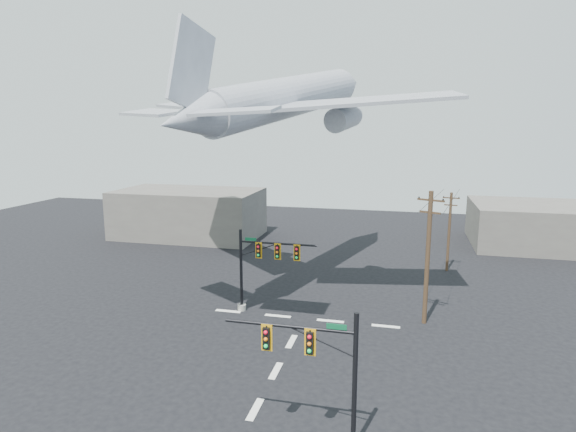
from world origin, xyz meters
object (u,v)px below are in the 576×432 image
(signal_mast_near, at_px, (326,375))
(utility_pole_a, at_px, (428,256))
(signal_mast_far, at_px, (259,267))
(airliner, at_px, (288,99))
(utility_pole_b, at_px, (449,230))

(signal_mast_near, relative_size, utility_pole_a, 0.66)
(signal_mast_near, bearing_deg, utility_pole_a, 72.45)
(signal_mast_far, height_order, airliner, airliner)
(signal_mast_near, distance_m, signal_mast_far, 16.14)
(signal_mast_near, xyz_separation_m, utility_pole_b, (7.41, 29.01, 0.63))
(signal_mast_far, height_order, utility_pole_a, utility_pole_a)
(signal_mast_far, bearing_deg, signal_mast_near, -62.59)
(utility_pole_b, bearing_deg, airliner, -139.18)
(utility_pole_a, distance_m, airliner, 17.11)
(signal_mast_near, xyz_separation_m, utility_pole_a, (4.81, 15.20, 1.62))
(utility_pole_a, distance_m, utility_pole_b, 14.09)
(signal_mast_near, height_order, utility_pole_b, utility_pole_b)
(utility_pole_b, distance_m, airliner, 20.49)
(utility_pole_b, xyz_separation_m, airliner, (-14.20, -8.23, 12.26))
(signal_mast_far, relative_size, airliner, 0.21)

